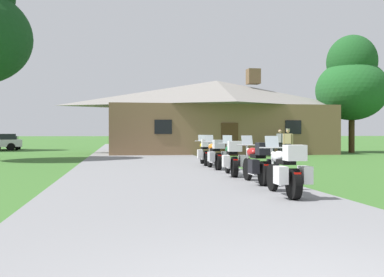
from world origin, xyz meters
name	(u,v)px	position (x,y,z in m)	size (l,w,h in m)	color
ground_plane	(148,161)	(0.00, 20.00, 0.00)	(500.00, 500.00, 0.00)	#386628
asphalt_driveway	(150,163)	(0.00, 18.00, 0.03)	(6.40, 80.00, 0.06)	slate
motorcycle_white_nearest_to_camera	(286,171)	(2.11, 6.00, 0.61)	(0.74, 2.08, 1.30)	black
motorcycle_red_second_in_row	(258,163)	(2.26, 8.49, 0.61)	(0.73, 2.08, 1.30)	black
motorcycle_green_third_in_row	(232,159)	(2.14, 10.88, 0.61)	(0.83, 2.08, 1.30)	black
motorcycle_orange_fourth_in_row	(215,155)	(2.19, 13.70, 0.61)	(0.74, 2.08, 1.30)	black
motorcycle_yellow_farthest_in_row	(205,152)	(2.20, 15.94, 0.61)	(0.77, 2.08, 1.30)	black
stone_lodge	(217,116)	(5.60, 29.31, 2.71)	(16.22, 8.39, 6.17)	brown
bystander_gray_shirt_near_lodge	(280,141)	(8.51, 24.07, 0.93)	(0.38, 0.47, 1.67)	black
bystander_tan_shirt_beside_signpost	(288,142)	(7.69, 20.53, 0.95)	(0.50, 0.36, 1.69)	black
tree_right_of_lodge	(352,82)	(15.70, 28.49, 5.28)	(5.28, 5.28, 8.74)	#422D19
parked_black_sedan_far_left	(8,142)	(-11.07, 38.84, 0.64)	(2.36, 4.40, 1.20)	black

